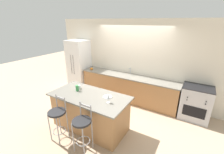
# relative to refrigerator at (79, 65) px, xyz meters

# --- Properties ---
(ground_plane) EXTENTS (18.00, 18.00, 0.00)m
(ground_plane) POSITION_rel_refrigerator_xyz_m (2.12, -0.29, -0.97)
(ground_plane) COLOR tan
(wall_back) EXTENTS (6.00, 0.07, 2.70)m
(wall_back) POSITION_rel_refrigerator_xyz_m (2.12, 0.37, 0.38)
(wall_back) COLOR beige
(wall_back) RESTS_ON ground_plane
(back_counter) EXTENTS (3.42, 0.64, 0.90)m
(back_counter) POSITION_rel_refrigerator_xyz_m (2.12, 0.07, -0.52)
(back_counter) COLOR #A87547
(back_counter) RESTS_ON ground_plane
(sink_faucet) EXTENTS (0.02, 0.13, 0.22)m
(sink_faucet) POSITION_rel_refrigerator_xyz_m (2.12, 0.26, 0.06)
(sink_faucet) COLOR #ADAFB5
(sink_faucet) RESTS_ON back_counter
(kitchen_island) EXTENTS (1.97, 0.97, 0.92)m
(kitchen_island) POSITION_rel_refrigerator_xyz_m (1.95, -1.78, -0.51)
(kitchen_island) COLOR #A87547
(kitchen_island) RESTS_ON ground_plane
(refrigerator) EXTENTS (0.75, 0.73, 1.94)m
(refrigerator) POSITION_rel_refrigerator_xyz_m (0.00, 0.00, 0.00)
(refrigerator) COLOR white
(refrigerator) RESTS_ON ground_plane
(oven_range) EXTENTS (0.76, 0.63, 0.97)m
(oven_range) POSITION_rel_refrigerator_xyz_m (4.23, 0.04, -0.49)
(oven_range) COLOR #B7B7BC
(oven_range) RESTS_ON ground_plane
(bar_stool_near) EXTENTS (0.39, 0.39, 1.08)m
(bar_stool_near) POSITION_rel_refrigerator_xyz_m (1.60, -2.48, -0.36)
(bar_stool_near) COLOR #99999E
(bar_stool_near) RESTS_ON ground_plane
(bar_stool_far) EXTENTS (0.39, 0.39, 1.08)m
(bar_stool_far) POSITION_rel_refrigerator_xyz_m (2.29, -2.45, -0.36)
(bar_stool_far) COLOR #99999E
(bar_stool_far) RESTS_ON ground_plane
(dinner_plate) EXTENTS (0.22, 0.22, 0.02)m
(dinner_plate) POSITION_rel_refrigerator_xyz_m (2.38, -1.61, -0.04)
(dinner_plate) COLOR white
(dinner_plate) RESTS_ON kitchen_island
(wine_glass) EXTENTS (0.08, 0.08, 0.21)m
(wine_glass) POSITION_rel_refrigerator_xyz_m (2.54, -1.83, 0.10)
(wine_glass) COLOR white
(wine_glass) RESTS_ON kitchen_island
(coffee_mug) EXTENTS (0.12, 0.09, 0.09)m
(coffee_mug) POSITION_rel_refrigerator_xyz_m (1.47, -1.61, -0.00)
(coffee_mug) COLOR white
(coffee_mug) RESTS_ON kitchen_island
(tumbler_cup) EXTENTS (0.08, 0.08, 0.15)m
(tumbler_cup) POSITION_rel_refrigerator_xyz_m (1.53, -1.73, 0.02)
(tumbler_cup) COLOR #3D934C
(tumbler_cup) RESTS_ON kitchen_island
(pumpkin_decoration) EXTENTS (0.11, 0.11, 0.11)m
(pumpkin_decoration) POSITION_rel_refrigerator_xyz_m (0.69, -0.08, -0.03)
(pumpkin_decoration) COLOR orange
(pumpkin_decoration) RESTS_ON back_counter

